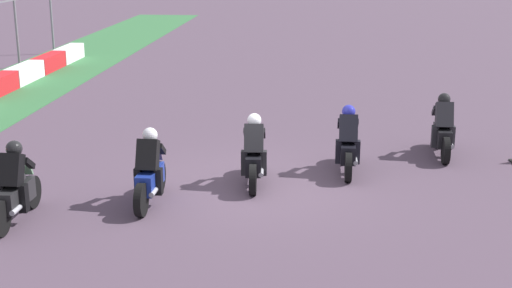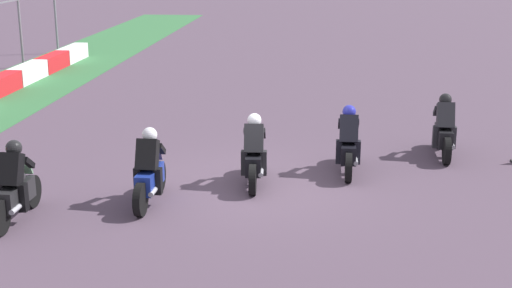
{
  "view_description": "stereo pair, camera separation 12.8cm",
  "coord_description": "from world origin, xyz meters",
  "px_view_note": "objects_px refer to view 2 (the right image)",
  "views": [
    {
      "loc": [
        -14.4,
        -1.25,
        4.97
      ],
      "look_at": [
        -0.04,
        0.03,
        0.9
      ],
      "focal_mm": 50.3,
      "sensor_mm": 36.0,
      "label": 1
    },
    {
      "loc": [
        -14.39,
        -1.38,
        4.97
      ],
      "look_at": [
        -0.04,
        0.03,
        0.9
      ],
      "focal_mm": 50.3,
      "sensor_mm": 36.0,
      "label": 2
    }
  ],
  "objects_px": {
    "rider_lane_b": "(348,145)",
    "rider_lane_d": "(150,173)",
    "rider_lane_a": "(444,131)",
    "rider_lane_c": "(254,156)",
    "rider_lane_e": "(15,189)"
  },
  "relations": [
    {
      "from": "rider_lane_b",
      "to": "rider_lane_d",
      "type": "relative_size",
      "value": 1.0
    },
    {
      "from": "rider_lane_a",
      "to": "rider_lane_e",
      "type": "relative_size",
      "value": 1.0
    },
    {
      "from": "rider_lane_a",
      "to": "rider_lane_c",
      "type": "relative_size",
      "value": 1.0
    },
    {
      "from": "rider_lane_a",
      "to": "rider_lane_e",
      "type": "xyz_separation_m",
      "value": [
        -5.01,
        8.47,
        0.0
      ]
    },
    {
      "from": "rider_lane_b",
      "to": "rider_lane_e",
      "type": "distance_m",
      "value": 7.09
    },
    {
      "from": "rider_lane_e",
      "to": "rider_lane_b",
      "type": "bearing_deg",
      "value": -59.87
    },
    {
      "from": "rider_lane_b",
      "to": "rider_lane_c",
      "type": "xyz_separation_m",
      "value": [
        -1.01,
        2.0,
        0.0
      ]
    },
    {
      "from": "rider_lane_a",
      "to": "rider_lane_b",
      "type": "relative_size",
      "value": 1.0
    },
    {
      "from": "rider_lane_a",
      "to": "rider_lane_b",
      "type": "xyz_separation_m",
      "value": [
        -1.49,
        2.31,
        0.0
      ]
    },
    {
      "from": "rider_lane_e",
      "to": "rider_lane_d",
      "type": "bearing_deg",
      "value": -62.5
    },
    {
      "from": "rider_lane_a",
      "to": "rider_lane_e",
      "type": "height_order",
      "value": "same"
    },
    {
      "from": "rider_lane_a",
      "to": "rider_lane_d",
      "type": "bearing_deg",
      "value": 123.34
    },
    {
      "from": "rider_lane_a",
      "to": "rider_lane_c",
      "type": "distance_m",
      "value": 4.98
    },
    {
      "from": "rider_lane_a",
      "to": "rider_lane_c",
      "type": "height_order",
      "value": "same"
    },
    {
      "from": "rider_lane_b",
      "to": "rider_lane_d",
      "type": "bearing_deg",
      "value": 121.27
    }
  ]
}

